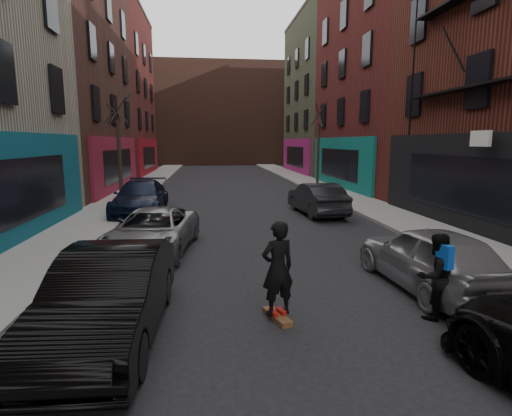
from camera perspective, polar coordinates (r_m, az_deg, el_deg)
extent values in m
cube|color=gray|center=(34.32, -14.66, 3.90)|extent=(2.50, 84.00, 0.13)
cube|color=gray|center=(34.88, 6.19, 4.23)|extent=(2.50, 84.00, 0.13)
cube|color=#472C1E|center=(25.38, 31.69, 19.00)|extent=(12.00, 56.00, 16.00)
cube|color=#47281E|center=(59.99, -5.44, 13.03)|extent=(40.00, 10.00, 14.00)
imported|color=black|center=(7.06, -20.12, -11.60)|extent=(1.69, 4.49, 1.46)
imported|color=gray|center=(11.98, -14.50, -3.22)|extent=(2.70, 4.81, 1.27)
imported|color=black|center=(18.54, -16.17, 1.44)|extent=(2.11, 5.10, 1.48)
imported|color=#95979D|center=(9.53, 23.67, -6.47)|extent=(1.91, 4.28, 1.43)
imported|color=black|center=(17.94, 8.67, 1.34)|extent=(1.84, 4.38, 1.41)
cube|color=brown|center=(7.55, 3.05, -15.22)|extent=(0.46, 0.83, 0.10)
imported|color=black|center=(7.22, 3.12, -8.60)|extent=(0.73, 0.59, 1.73)
imported|color=black|center=(8.01, 24.28, -8.89)|extent=(0.87, 0.73, 1.59)
cube|color=#0D4ABB|center=(7.76, 25.37, -6.27)|extent=(0.19, 0.32, 0.42)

